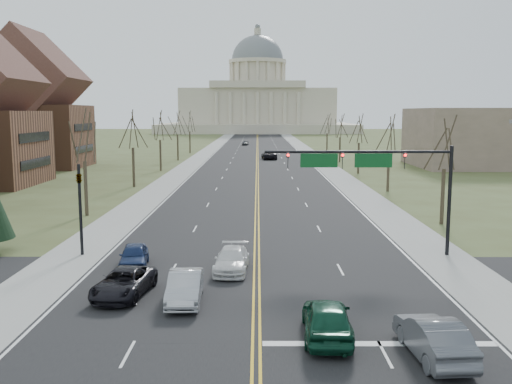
{
  "coord_description": "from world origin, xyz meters",
  "views": [
    {
      "loc": [
        0.05,
        -23.03,
        9.32
      ],
      "look_at": [
        -0.07,
        22.04,
        3.0
      ],
      "focal_mm": 40.0,
      "sensor_mm": 36.0,
      "label": 1
    }
  ],
  "objects_px": {
    "signal_left": "(80,199)",
    "car_far_sb": "(245,143)",
    "car_nb_inner_lead": "(327,318)",
    "car_sb_inner_second": "(232,260)",
    "signal_mast": "(372,168)",
    "car_nb_outer_lead": "(433,337)",
    "car_sb_outer_lead": "(124,283)",
    "car_sb_inner_lead": "(185,287)",
    "car_sb_outer_second": "(134,256)",
    "car_far_nb": "(269,155)"
  },
  "relations": [
    {
      "from": "signal_left",
      "to": "car_sb_inner_lead",
      "type": "relative_size",
      "value": 1.31
    },
    {
      "from": "car_sb_inner_lead",
      "to": "car_sb_outer_lead",
      "type": "height_order",
      "value": "car_sb_inner_lead"
    },
    {
      "from": "car_sb_outer_lead",
      "to": "car_far_sb",
      "type": "distance_m",
      "value": 134.3
    },
    {
      "from": "signal_left",
      "to": "car_nb_outer_lead",
      "type": "xyz_separation_m",
      "value": [
        18.27,
        -15.75,
        -2.91
      ]
    },
    {
      "from": "signal_mast",
      "to": "car_far_nb",
      "type": "xyz_separation_m",
      "value": [
        -5.09,
        77.16,
        -4.95
      ]
    },
    {
      "from": "signal_left",
      "to": "car_nb_inner_lead",
      "type": "relative_size",
      "value": 1.22
    },
    {
      "from": "car_sb_outer_second",
      "to": "car_nb_outer_lead",
      "type": "bearing_deg",
      "value": -49.64
    },
    {
      "from": "signal_left",
      "to": "car_nb_outer_lead",
      "type": "relative_size",
      "value": 1.25
    },
    {
      "from": "car_far_sb",
      "to": "car_nb_outer_lead",
      "type": "bearing_deg",
      "value": -79.45
    },
    {
      "from": "car_sb_outer_lead",
      "to": "car_sb_inner_lead",
      "type": "bearing_deg",
      "value": -8.88
    },
    {
      "from": "signal_left",
      "to": "car_nb_inner_lead",
      "type": "distance_m",
      "value": 20.22
    },
    {
      "from": "car_sb_outer_second",
      "to": "car_sb_inner_lead",
      "type": "bearing_deg",
      "value": -66.34
    },
    {
      "from": "car_sb_outer_second",
      "to": "car_sb_outer_lead",
      "type": "bearing_deg",
      "value": -90.66
    },
    {
      "from": "signal_mast",
      "to": "car_sb_outer_lead",
      "type": "xyz_separation_m",
      "value": [
        -14.22,
        -8.42,
        -5.06
      ]
    },
    {
      "from": "car_nb_inner_lead",
      "to": "car_sb_inner_lead",
      "type": "height_order",
      "value": "car_nb_inner_lead"
    },
    {
      "from": "signal_left",
      "to": "car_far_sb",
      "type": "bearing_deg",
      "value": 86.33
    },
    {
      "from": "car_sb_inner_second",
      "to": "car_sb_inner_lead",
      "type": "bearing_deg",
      "value": -107.67
    },
    {
      "from": "car_sb_outer_second",
      "to": "car_far_nb",
      "type": "height_order",
      "value": "car_far_nb"
    },
    {
      "from": "car_nb_inner_lead",
      "to": "car_sb_outer_second",
      "type": "relative_size",
      "value": 1.2
    },
    {
      "from": "signal_mast",
      "to": "car_sb_inner_lead",
      "type": "height_order",
      "value": "signal_mast"
    },
    {
      "from": "car_sb_outer_lead",
      "to": "car_nb_inner_lead",
      "type": "bearing_deg",
      "value": -21.91
    },
    {
      "from": "signal_left",
      "to": "car_sb_inner_lead",
      "type": "height_order",
      "value": "signal_left"
    },
    {
      "from": "car_nb_outer_lead",
      "to": "car_sb_outer_lead",
      "type": "bearing_deg",
      "value": -33.14
    },
    {
      "from": "car_sb_inner_second",
      "to": "car_far_nb",
      "type": "distance_m",
      "value": 81.11
    },
    {
      "from": "signal_left",
      "to": "car_nb_outer_lead",
      "type": "distance_m",
      "value": 24.3
    },
    {
      "from": "car_nb_inner_lead",
      "to": "car_sb_inner_second",
      "type": "distance_m",
      "value": 10.93
    },
    {
      "from": "car_sb_outer_second",
      "to": "car_sb_inner_second",
      "type": "bearing_deg",
      "value": -16.55
    },
    {
      "from": "car_sb_outer_second",
      "to": "car_far_nb",
      "type": "relative_size",
      "value": 0.71
    },
    {
      "from": "signal_left",
      "to": "car_nb_inner_lead",
      "type": "xyz_separation_m",
      "value": [
        14.44,
        -13.87,
        -2.87
      ]
    },
    {
      "from": "car_sb_inner_lead",
      "to": "car_nb_inner_lead",
      "type": "bearing_deg",
      "value": -36.96
    },
    {
      "from": "car_sb_outer_second",
      "to": "car_nb_inner_lead",
      "type": "bearing_deg",
      "value": -54.07
    },
    {
      "from": "car_nb_outer_lead",
      "to": "car_sb_inner_lead",
      "type": "bearing_deg",
      "value": -36.51
    },
    {
      "from": "car_nb_inner_lead",
      "to": "car_sb_outer_lead",
      "type": "distance_m",
      "value": 11.14
    },
    {
      "from": "signal_left",
      "to": "car_far_sb",
      "type": "relative_size",
      "value": 1.54
    },
    {
      "from": "car_nb_inner_lead",
      "to": "car_sb_outer_lead",
      "type": "height_order",
      "value": "car_nb_inner_lead"
    },
    {
      "from": "signal_mast",
      "to": "car_nb_inner_lead",
      "type": "bearing_deg",
      "value": -108.0
    },
    {
      "from": "signal_left",
      "to": "car_sb_outer_lead",
      "type": "xyz_separation_m",
      "value": [
        4.73,
        -8.42,
        -3.02
      ]
    },
    {
      "from": "car_sb_inner_lead",
      "to": "car_sb_outer_lead",
      "type": "xyz_separation_m",
      "value": [
        -3.24,
        0.94,
        -0.07
      ]
    },
    {
      "from": "car_far_nb",
      "to": "car_nb_inner_lead",
      "type": "bearing_deg",
      "value": 84.27
    },
    {
      "from": "car_sb_outer_lead",
      "to": "signal_mast",
      "type": "bearing_deg",
      "value": 37.99
    },
    {
      "from": "car_nb_outer_lead",
      "to": "car_far_sb",
      "type": "height_order",
      "value": "car_nb_outer_lead"
    },
    {
      "from": "car_sb_inner_lead",
      "to": "car_sb_outer_second",
      "type": "distance_m",
      "value": 7.53
    },
    {
      "from": "signal_mast",
      "to": "car_sb_outer_second",
      "type": "relative_size",
      "value": 2.97
    },
    {
      "from": "car_nb_inner_lead",
      "to": "car_nb_outer_lead",
      "type": "xyz_separation_m",
      "value": [
        3.83,
        -1.89,
        -0.04
      ]
    },
    {
      "from": "car_far_sb",
      "to": "car_sb_outer_second",
      "type": "bearing_deg",
      "value": -85.35
    },
    {
      "from": "car_nb_outer_lead",
      "to": "car_sb_outer_lead",
      "type": "xyz_separation_m",
      "value": [
        -13.54,
        7.33,
        -0.11
      ]
    },
    {
      "from": "car_far_nb",
      "to": "car_sb_inner_second",
      "type": "bearing_deg",
      "value": 81.19
    },
    {
      "from": "car_sb_inner_second",
      "to": "car_nb_inner_lead",
      "type": "bearing_deg",
      "value": -63.32
    },
    {
      "from": "car_nb_outer_lead",
      "to": "car_far_nb",
      "type": "bearing_deg",
      "value": -92.0
    },
    {
      "from": "signal_mast",
      "to": "signal_left",
      "type": "bearing_deg",
      "value": 180.0
    }
  ]
}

